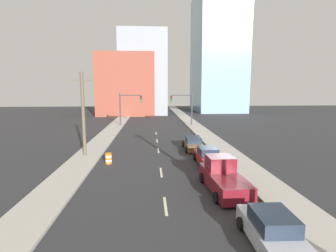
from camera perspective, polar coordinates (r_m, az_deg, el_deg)
sidewalk_left at (r=50.73m, az=-10.79°, el=0.61°), size 2.68×98.54×0.17m
sidewalk_right at (r=50.95m, az=4.97°, el=0.75°), size 2.68×98.54×0.17m
lane_stripe_at_13m at (r=15.45m, az=-0.57°, el=-16.98°), size 0.16×2.40×0.01m
lane_stripe_at_19m at (r=21.06m, az=-1.51°, el=-10.04°), size 0.16×2.40×0.01m
lane_stripe_at_27m at (r=28.25m, az=-2.13°, el=-5.33°), size 0.16×2.40×0.01m
lane_stripe_at_32m at (r=33.46m, az=-2.40°, el=-3.22°), size 0.16×2.40×0.01m
lane_stripe_at_38m at (r=39.12m, az=-2.61°, el=-1.57°), size 0.16×2.40×0.01m
building_brick_left at (r=70.25m, az=-8.83°, el=8.82°), size 14.00×16.00×15.19m
building_office_center at (r=74.12m, az=-5.30°, el=11.12°), size 12.00×20.00×21.08m
building_glass_right at (r=81.13m, az=10.68°, el=15.36°), size 13.00×20.00×34.07m
traffic_signal_left at (r=46.80m, az=-8.99°, el=4.58°), size 3.98×0.35×5.85m
traffic_signal_right at (r=47.03m, az=3.82°, el=4.68°), size 3.98×0.35×5.85m
utility_pole_left_mid at (r=26.25m, az=-17.97°, el=2.54°), size 1.60×0.32×8.16m
traffic_barrel at (r=23.85m, az=-12.83°, el=-6.89°), size 0.56×0.56×0.95m
sedan_silver at (r=12.48m, az=21.84°, el=-20.58°), size 2.13×4.50×1.51m
pickup_truck_maroon at (r=17.66m, az=11.89°, el=-10.91°), size 2.45×5.55×2.11m
sedan_red at (r=23.32m, az=8.65°, el=-6.59°), size 2.06×4.45×1.50m
sedan_brown at (r=28.68m, az=5.50°, el=-3.86°), size 2.09×4.72×1.40m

